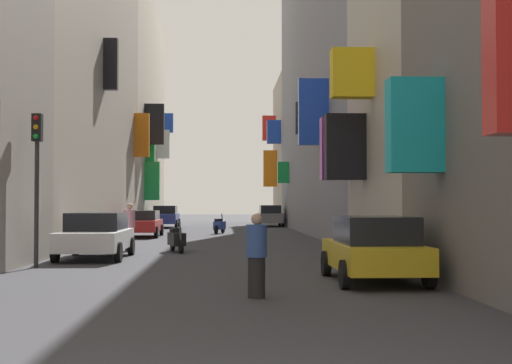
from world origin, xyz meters
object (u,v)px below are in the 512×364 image
Objects in this scene: scooter_white at (116,234)px; pedestrian_near_left at (130,227)px; scooter_black at (177,239)px; parked_car_grey at (270,215)px; parked_car_yellow at (374,248)px; scooter_blue at (219,225)px; parked_car_white at (96,234)px; parked_car_blue at (165,216)px; traffic_light_far_corner at (37,162)px; pedestrian_crossing at (257,256)px; parked_car_red at (142,223)px.

pedestrian_near_left reaches higher than scooter_white.
scooter_white is 5.28m from scooter_black.
parked_car_grey reaches higher than parked_car_yellow.
scooter_blue is (4.23, 10.38, -0.00)m from scooter_white.
parked_car_grey is 27.15m from pedestrian_near_left.
parked_car_white is at bearing 136.60° from parked_car_yellow.
parked_car_yellow is at bearing -56.75° from pedestrian_near_left.
scooter_black is 14.92m from scooter_blue.
pedestrian_near_left is at bearing 79.78° from parked_car_white.
pedestrian_near_left reaches higher than parked_car_blue.
traffic_light_far_corner is (-8.39, 3.85, 2.09)m from parked_car_yellow.
parked_car_yellow is at bearing -24.65° from traffic_light_far_corner.
parked_car_yellow is 3.65m from pedestrian_crossing.
pedestrian_near_left reaches higher than parked_car_white.
traffic_light_far_corner is at bearing -91.73° from parked_car_blue.
parked_car_yellow is (7.33, -6.93, 0.00)m from parked_car_white.
parked_car_red is 2.55× the size of pedestrian_near_left.
pedestrian_crossing is at bearing -79.33° from scooter_black.
scooter_black is at bearing 59.84° from traffic_light_far_corner.
pedestrian_near_left is (-6.73, 10.27, 0.11)m from parked_car_yellow.
parked_car_white is at bearing -102.07° from scooter_blue.
parked_car_red is 14.03m from parked_car_white.
pedestrian_crossing is at bearing -82.70° from parked_car_blue.
parked_car_red is at bearing 102.65° from scooter_black.
parked_car_grey is 39.10m from pedestrian_crossing.
traffic_light_far_corner is (-0.86, -17.11, 2.13)m from parked_car_red.
scooter_blue is 0.42× the size of traffic_light_far_corner.
scooter_black is (2.46, -24.92, -0.34)m from parked_car_blue.
parked_car_blue reaches higher than parked_car_yellow.
pedestrian_crossing is 0.37× the size of traffic_light_far_corner.
parked_car_blue is 2.50× the size of scooter_blue.
scooter_blue is (-3.65, -12.02, -0.35)m from parked_car_grey.
scooter_black is 1.12× the size of pedestrian_near_left.
scooter_black is at bearing 117.29° from parked_car_yellow.
pedestrian_crossing reaches higher than parked_car_white.
scooter_white is at bearing -112.16° from scooter_blue.
scooter_white is (-0.27, -6.80, -0.26)m from parked_car_red.
parked_car_white is at bearing -89.21° from parked_car_red.
parked_car_grey is 2.28× the size of scooter_black.
scooter_white is at bearing -92.28° from parked_car_red.
pedestrian_crossing is at bearing -94.10° from parked_car_grey.
scooter_white is at bearing -90.96° from parked_car_blue.
traffic_light_far_corner is (-0.93, -30.76, 2.05)m from parked_car_blue.
scooter_white is (-7.88, -22.39, -0.35)m from parked_car_grey.
traffic_light_far_corner is at bearing -104.52° from parked_car_grey.
pedestrian_crossing is at bearing -72.97° from scooter_white.
parked_car_red reaches higher than scooter_blue.
traffic_light_far_corner is (-1.66, -6.42, 1.98)m from pedestrian_near_left.
parked_car_red is 13.65m from parked_car_blue.
parked_car_blue reaches higher than scooter_blue.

